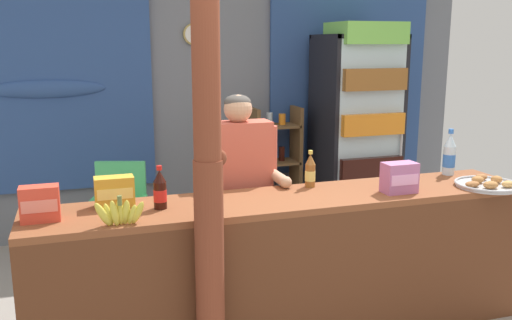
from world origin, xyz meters
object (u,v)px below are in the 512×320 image
Objects in this scene: snack_box_choco_powder at (114,192)px; drink_fridge at (358,119)px; bottle_shelf_rack at (276,166)px; banana_bunch at (120,213)px; timber_post at (208,170)px; shopkeeper at (239,176)px; plastic_lawn_chair at (119,208)px; snack_box_crackers at (40,204)px; soda_bottle_water at (449,155)px; pastry_tray at (488,184)px; stall_counter at (297,256)px; soda_bottle_cola at (160,191)px; soda_bottle_iced_tea at (310,172)px; snack_box_wafer at (399,178)px.

drink_fridge is at bearing 33.58° from snack_box_choco_powder.
bottle_shelf_rack reaches higher than banana_bunch.
bottle_shelf_rack is (1.24, 2.37, -0.57)m from timber_post.
shopkeeper is at bearing 64.07° from timber_post.
plastic_lawn_chair is 0.58× the size of shopkeeper.
snack_box_crackers is 0.72× the size of banana_bunch.
pastry_tray is at bearing -86.93° from soda_bottle_water.
timber_post is at bearing -157.07° from stall_counter.
stall_counter is 1.56× the size of drink_fridge.
snack_box_choco_powder reaches higher than pastry_tray.
banana_bunch is (0.39, -0.19, -0.03)m from snack_box_crackers.
shopkeeper is 5.44× the size of banana_bunch.
bottle_shelf_rack is at bearing 61.53° from shopkeeper.
timber_post is 0.92m from snack_box_crackers.
timber_post is at bearing -62.59° from soda_bottle_cola.
shopkeeper is 1.33m from snack_box_crackers.
shopkeeper is (-0.83, -1.53, 0.31)m from bottle_shelf_rack.
soda_bottle_water is (1.29, 0.31, 0.48)m from stall_counter.
soda_bottle_iced_tea is at bearing 17.71° from banana_bunch.
soda_bottle_cola is at bearing -169.98° from soda_bottle_iced_tea.
shopkeeper reaches higher than bottle_shelf_rack.
stall_counter is 9.53× the size of soda_bottle_water.
snack_box_wafer reaches higher than pastry_tray.
shopkeeper is (-1.59, -1.27, -0.16)m from drink_fridge.
timber_post is at bearing -145.72° from soda_bottle_iced_tea.
timber_post is at bearing -174.46° from pastry_tray.
snack_box_crackers is (-1.24, -0.49, 0.05)m from shopkeeper.
soda_bottle_water is 1.56× the size of snack_box_wafer.
timber_post is 1.94m from pastry_tray.
banana_bunch is at bearing -162.29° from soda_bottle_iced_tea.
soda_bottle_cola reaches higher than snack_box_crackers.
plastic_lawn_chair is at bearing -161.85° from bottle_shelf_rack.
soda_bottle_water is at bearing 0.69° from soda_bottle_iced_tea.
drink_fridge is 2.35× the size of plastic_lawn_chair.
bottle_shelf_rack is at bearing 76.75° from soda_bottle_iced_tea.
drink_fridge is 1.35× the size of shopkeeper.
drink_fridge is at bearing 38.71° from shopkeeper.
shopkeeper is at bearing 39.05° from banana_bunch.
snack_box_crackers is (-0.39, -0.15, 0.01)m from snack_box_choco_powder.
snack_box_choco_powder is at bearing 21.20° from snack_box_crackers.
bottle_shelf_rack is 1.77m from shopkeeper.
banana_bunch is (-2.43, -1.96, -0.14)m from drink_fridge.
snack_box_wafer is at bearing -33.66° from shopkeeper.
stall_counter is at bearing 179.74° from snack_box_wafer.
drink_fridge is at bearing 87.49° from pastry_tray.
drink_fridge is 3.12m from banana_bunch.
timber_post is 6.03× the size of pastry_tray.
snack_box_crackers is at bearing 176.69° from pastry_tray.
stall_counter is 2.10× the size of shopkeeper.
soda_bottle_water is 0.40m from pastry_tray.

